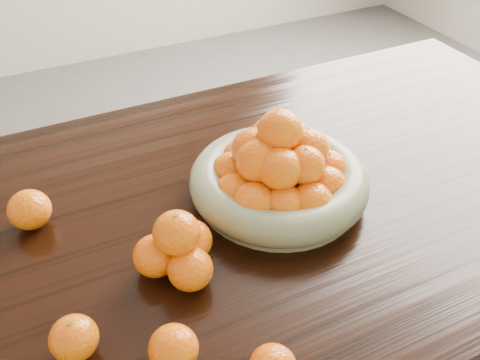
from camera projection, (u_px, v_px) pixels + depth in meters
name	position (u px, v px, depth m)	size (l,w,h in m)	color
dining_table	(234.00, 236.00, 1.19)	(2.00, 1.00, 0.75)	black
fruit_bowl	(279.00, 173.00, 1.12)	(0.38, 0.38, 0.21)	gray
orange_pyramid	(178.00, 249.00, 0.96)	(0.15, 0.15, 0.13)	orange
loose_orange_0	(74.00, 338.00, 0.83)	(0.08, 0.08, 0.07)	orange
loose_orange_1	(173.00, 348.00, 0.81)	(0.08, 0.08, 0.07)	orange
loose_orange_3	(30.00, 210.00, 1.06)	(0.09, 0.09, 0.08)	orange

